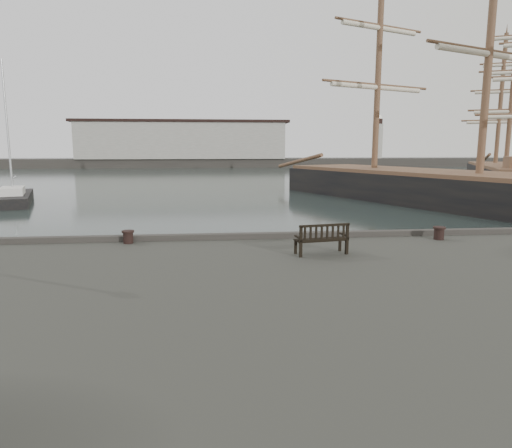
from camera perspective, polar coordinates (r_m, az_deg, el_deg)
The scene contains 8 objects.
ground at distance 15.58m, azimuth 2.03°, elevation -7.30°, with size 400.00×400.00×0.00m, color black.
breakwater at distance 106.80m, azimuth -7.29°, elevation 9.35°, with size 140.00×9.50×12.20m.
bench at distance 12.87m, azimuth 8.17°, elevation -2.57°, with size 1.54×0.75×0.85m.
bollard_left at distance 14.75m, azimuth -15.69°, elevation -1.56°, with size 0.38×0.38×0.40m, color black.
bollard_right at distance 15.94m, azimuth 21.91°, elevation -1.07°, with size 0.40×0.40×0.41m, color black.
yacht_d at distance 42.24m, azimuth -27.98°, elevation 2.61°, with size 5.23×9.69×11.82m.
tall_ship_main at distance 37.61m, azimuth 25.93°, elevation 2.84°, with size 22.46×39.07×29.34m.
tall_ship_far at distance 60.76m, azimuth 28.63°, elevation 4.83°, with size 16.05×26.06×22.39m.
Camera 1 is at (-2.06, -14.77, 4.51)m, focal length 32.00 mm.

